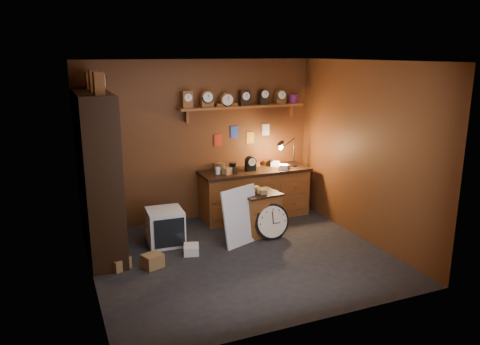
% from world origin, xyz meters
% --- Properties ---
extents(floor, '(4.00, 4.00, 0.00)m').
position_xyz_m(floor, '(0.00, 0.00, 0.00)').
color(floor, black).
rests_on(floor, ground).
extents(room_shell, '(4.02, 3.62, 2.71)m').
position_xyz_m(room_shell, '(0.04, 0.11, 1.72)').
color(room_shell, '#5A3015').
rests_on(room_shell, ground).
extents(shelving_unit, '(0.47, 1.60, 2.58)m').
position_xyz_m(shelving_unit, '(-1.79, 0.98, 1.25)').
color(shelving_unit, black).
rests_on(shelving_unit, ground).
extents(workbench, '(1.92, 0.66, 1.36)m').
position_xyz_m(workbench, '(0.87, 1.47, 0.47)').
color(workbench, brown).
rests_on(workbench, ground).
extents(low_cabinet, '(0.66, 0.58, 0.77)m').
position_xyz_m(low_cabinet, '(0.61, 0.71, 0.37)').
color(low_cabinet, brown).
rests_on(low_cabinet, ground).
extents(big_round_clock, '(0.56, 0.18, 0.56)m').
position_xyz_m(big_round_clock, '(0.70, 0.46, 0.27)').
color(big_round_clock, black).
rests_on(big_round_clock, ground).
extents(white_panel, '(0.69, 0.41, 0.88)m').
position_xyz_m(white_panel, '(0.19, 0.47, 0.00)').
color(white_panel, silver).
rests_on(white_panel, ground).
extents(mini_fridge, '(0.54, 0.56, 0.54)m').
position_xyz_m(mini_fridge, '(-0.87, 0.87, 0.27)').
color(mini_fridge, silver).
rests_on(mini_fridge, ground).
extents(floor_box_a, '(0.33, 0.31, 0.16)m').
position_xyz_m(floor_box_a, '(-1.65, 0.29, 0.08)').
color(floor_box_a, olive).
rests_on(floor_box_a, ground).
extents(floor_box_b, '(0.28, 0.30, 0.13)m').
position_xyz_m(floor_box_b, '(-0.62, 0.39, 0.06)').
color(floor_box_b, white).
rests_on(floor_box_b, ground).
extents(floor_box_c, '(0.31, 0.28, 0.19)m').
position_xyz_m(floor_box_c, '(-1.22, 0.16, 0.09)').
color(floor_box_c, olive).
rests_on(floor_box_c, ground).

